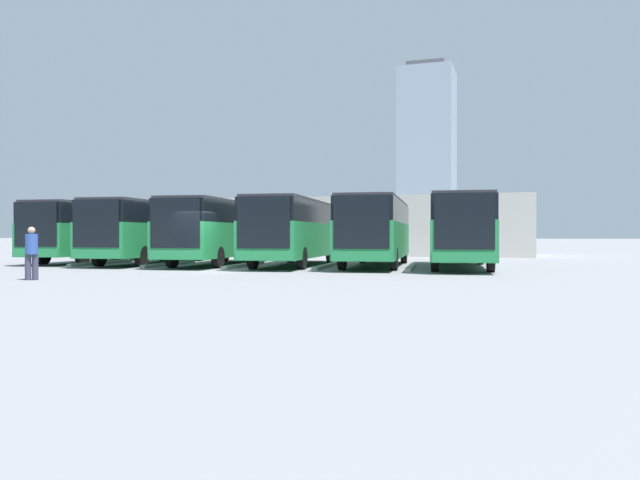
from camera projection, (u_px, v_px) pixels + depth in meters
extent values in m
plane|color=gray|center=(207.00, 271.00, 26.17)|extent=(600.00, 600.00, 0.00)
cube|color=#238447|center=(460.00, 240.00, 28.66)|extent=(3.86, 11.39, 1.63)
cube|color=black|center=(460.00, 212.00, 28.65)|extent=(3.80, 11.21, 1.00)
cube|color=black|center=(464.00, 221.00, 23.16)|extent=(2.20, 0.31, 2.12)
cube|color=#238447|center=(464.00, 257.00, 23.16)|extent=(2.38, 0.35, 0.40)
cube|color=#333338|center=(460.00, 200.00, 28.64)|extent=(3.70, 10.93, 0.12)
cylinder|color=black|center=(491.00, 260.00, 25.05)|extent=(0.42, 1.02, 0.99)
cylinder|color=black|center=(435.00, 260.00, 25.48)|extent=(0.42, 1.02, 0.99)
cylinder|color=black|center=(480.00, 255.00, 31.84)|extent=(0.42, 1.02, 0.99)
cylinder|color=black|center=(436.00, 255.00, 32.27)|extent=(0.42, 1.02, 0.99)
cube|color=#B2B2AD|center=(411.00, 267.00, 27.69)|extent=(0.94, 5.76, 0.15)
cube|color=#238447|center=(376.00, 240.00, 29.88)|extent=(3.86, 11.39, 1.63)
cube|color=black|center=(376.00, 213.00, 29.87)|extent=(3.80, 11.21, 1.00)
cube|color=black|center=(361.00, 222.00, 24.39)|extent=(2.20, 0.31, 2.12)
cube|color=#238447|center=(361.00, 256.00, 24.39)|extent=(2.38, 0.35, 0.40)
cube|color=#333338|center=(376.00, 201.00, 29.87)|extent=(3.70, 10.93, 0.12)
cylinder|color=black|center=(394.00, 259.00, 26.28)|extent=(0.42, 1.02, 0.99)
cylinder|color=black|center=(342.00, 258.00, 26.71)|extent=(0.42, 1.02, 0.99)
cylinder|color=black|center=(404.00, 254.00, 33.07)|extent=(0.42, 1.02, 0.99)
cylinder|color=black|center=(362.00, 254.00, 33.50)|extent=(0.42, 1.02, 0.99)
cube|color=#B2B2AD|center=(327.00, 266.00, 28.91)|extent=(0.94, 5.76, 0.15)
cube|color=#238447|center=(295.00, 240.00, 30.63)|extent=(3.86, 11.39, 1.63)
cube|color=black|center=(295.00, 213.00, 30.62)|extent=(3.80, 11.21, 1.00)
cube|color=black|center=(263.00, 222.00, 25.13)|extent=(2.20, 0.31, 2.12)
cube|color=#238447|center=(263.00, 256.00, 25.14)|extent=(2.38, 0.35, 0.40)
cube|color=#333338|center=(295.00, 202.00, 30.61)|extent=(3.70, 10.93, 0.12)
cylinder|color=black|center=(302.00, 258.00, 27.02)|extent=(0.42, 1.02, 0.99)
cylinder|color=black|center=(253.00, 258.00, 27.45)|extent=(0.42, 1.02, 0.99)
cylinder|color=black|center=(330.00, 254.00, 33.81)|extent=(0.42, 1.02, 0.99)
cylinder|color=black|center=(291.00, 253.00, 34.24)|extent=(0.42, 1.02, 0.99)
cube|color=#B2B2AD|center=(244.00, 265.00, 29.66)|extent=(0.94, 5.76, 0.15)
cube|color=#238447|center=(221.00, 240.00, 31.67)|extent=(3.86, 11.39, 1.63)
cube|color=black|center=(221.00, 214.00, 31.66)|extent=(3.80, 11.21, 1.00)
cube|color=black|center=(175.00, 223.00, 26.18)|extent=(2.20, 0.31, 2.12)
cube|color=#238447|center=(175.00, 255.00, 26.18)|extent=(2.38, 0.35, 0.40)
cube|color=#333338|center=(221.00, 203.00, 31.66)|extent=(3.70, 10.93, 0.12)
cylinder|color=black|center=(218.00, 257.00, 28.07)|extent=(0.42, 1.02, 0.99)
cylinder|color=black|center=(172.00, 257.00, 28.50)|extent=(0.42, 1.02, 0.99)
cylinder|color=black|center=(262.00, 253.00, 34.86)|extent=(0.42, 1.02, 0.99)
cylinder|color=black|center=(224.00, 253.00, 35.29)|extent=(0.42, 1.02, 0.99)
cube|color=#B2B2AD|center=(170.00, 264.00, 30.71)|extent=(0.94, 5.76, 0.15)
cube|color=#238447|center=(154.00, 240.00, 32.87)|extent=(3.86, 11.39, 1.63)
cube|color=black|center=(154.00, 215.00, 32.86)|extent=(3.80, 11.21, 1.00)
cube|color=black|center=(96.00, 223.00, 27.37)|extent=(2.20, 0.31, 2.12)
cube|color=#238447|center=(96.00, 254.00, 27.38)|extent=(2.38, 0.35, 0.40)
cube|color=#333338|center=(154.00, 204.00, 32.85)|extent=(3.70, 10.93, 0.12)
cylinder|color=black|center=(142.00, 256.00, 29.26)|extent=(0.42, 1.02, 0.99)
cylinder|color=black|center=(99.00, 256.00, 29.69)|extent=(0.42, 1.02, 0.99)
cylinder|color=black|center=(199.00, 253.00, 36.05)|extent=(0.42, 1.02, 0.99)
cylinder|color=black|center=(163.00, 252.00, 36.48)|extent=(0.42, 1.02, 0.99)
cube|color=#B2B2AD|center=(102.00, 263.00, 31.90)|extent=(0.94, 5.76, 0.15)
cube|color=#238447|center=(100.00, 239.00, 34.78)|extent=(3.86, 11.39, 1.63)
cube|color=black|center=(100.00, 216.00, 34.77)|extent=(3.80, 11.21, 1.00)
cube|color=black|center=(35.00, 224.00, 29.28)|extent=(2.20, 0.31, 2.12)
cube|color=#238447|center=(35.00, 253.00, 29.29)|extent=(2.38, 0.35, 0.40)
cube|color=#333338|center=(100.00, 206.00, 34.76)|extent=(3.70, 10.93, 0.12)
cylinder|color=black|center=(83.00, 255.00, 31.17)|extent=(0.42, 1.02, 0.99)
cylinder|color=black|center=(43.00, 255.00, 31.60)|extent=(0.42, 1.02, 0.99)
cylinder|color=black|center=(147.00, 252.00, 37.96)|extent=(0.42, 1.02, 0.99)
cylinder|color=black|center=(114.00, 252.00, 38.39)|extent=(0.42, 1.02, 0.99)
cylinder|color=#38384C|center=(35.00, 267.00, 20.68)|extent=(0.28, 0.28, 0.86)
cylinder|color=#38384C|center=(28.00, 267.00, 20.59)|extent=(0.28, 0.28, 0.86)
cylinder|color=#2D4C99|center=(32.00, 244.00, 20.63)|extent=(0.55, 0.55, 0.68)
sphere|color=tan|center=(32.00, 230.00, 20.63)|extent=(0.23, 0.23, 0.23)
cube|color=beige|center=(357.00, 227.00, 49.70)|extent=(26.85, 10.13, 4.33)
cube|color=silver|center=(376.00, 207.00, 55.92)|extent=(26.85, 3.00, 0.24)
cylinder|color=slate|center=(485.00, 229.00, 54.05)|extent=(0.20, 0.20, 4.08)
cylinder|color=slate|center=(283.00, 230.00, 59.91)|extent=(0.20, 0.20, 4.08)
cube|color=#93A8B7|center=(427.00, 155.00, 258.11)|extent=(21.88, 21.88, 70.05)
cube|color=#4C4C51|center=(427.00, 67.00, 257.86)|extent=(15.31, 15.31, 2.40)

